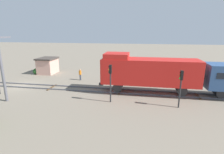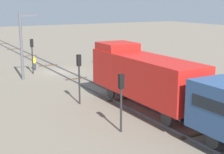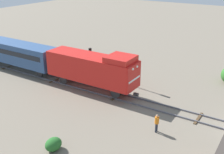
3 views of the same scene
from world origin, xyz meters
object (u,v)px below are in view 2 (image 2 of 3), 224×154
catenary_mast (22,44)px  relay_hut (116,55)px  locomotive (142,74)px  traffic_signal_far (121,92)px  traffic_signal_mid (79,70)px  worker_by_signal (122,70)px  traffic_signal_near (32,50)px  worker_near_track (34,62)px

catenary_mast → relay_hut: 12.84m
locomotive → traffic_signal_far: size_ratio=3.13×
traffic_signal_mid → worker_by_signal: traffic_signal_mid is taller
traffic_signal_near → catenary_mast: size_ratio=0.56×
locomotive → worker_by_signal: locomotive is taller
locomotive → traffic_signal_near: locomotive is taller
catenary_mast → relay_hut: size_ratio=2.01×
relay_hut → traffic_signal_far: bearing=61.0°
traffic_signal_mid → catenary_mast: bearing=-82.1°
traffic_signal_far → worker_near_track: (-1.20, -22.39, -1.60)m
traffic_signal_far → catenary_mast: 17.91m
worker_near_track → worker_by_signal: 11.60m
traffic_signal_mid → worker_near_track: bearing=-93.7°
traffic_signal_mid → worker_near_track: traffic_signal_mid is taller
catenary_mast → traffic_signal_near: bearing=-124.9°
relay_hut → worker_by_signal: bearing=65.2°
catenary_mast → locomotive: bearing=108.4°
traffic_signal_mid → catenary_mast: size_ratio=0.57×
locomotive → worker_by_signal: size_ratio=6.82×
worker_near_track → catenary_mast: 5.92m
worker_near_track → traffic_signal_near: bearing=150.9°
locomotive → catenary_mast: 15.65m
worker_by_signal → catenary_mast: 10.75m
traffic_signal_near → locomotive: bearing=100.5°
traffic_signal_mid → worker_by_signal: (-7.60, -6.04, -1.79)m
worker_by_signal → locomotive: bearing=-69.7°
traffic_signal_far → worker_near_track: traffic_signal_far is taller
traffic_signal_mid → worker_by_signal: bearing=-141.5°
relay_hut → worker_near_track: bearing=-13.6°
traffic_signal_far → worker_by_signal: bearing=-121.2°
locomotive → relay_hut: 18.63m
traffic_signal_near → traffic_signal_far: size_ratio=1.07×
traffic_signal_near → traffic_signal_mid: traffic_signal_mid is taller
worker_near_track → relay_hut: relay_hut is taller
traffic_signal_near → traffic_signal_mid: bearing=89.1°
locomotive → traffic_signal_far: 4.69m
traffic_signal_far → catenary_mast: size_ratio=0.53×
traffic_signal_mid → traffic_signal_far: 6.82m
relay_hut → catenary_mast: bearing=9.9°
traffic_signal_far → relay_hut: (-11.10, -20.00, -1.20)m
worker_near_track → worker_by_signal: same height
traffic_signal_near → catenary_mast: (1.73, 2.48, 1.00)m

